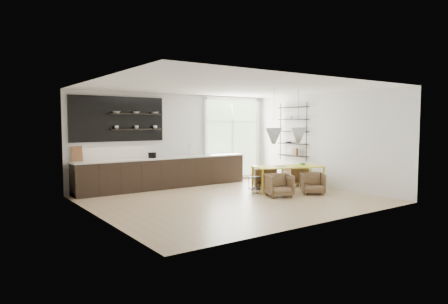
{
  "coord_description": "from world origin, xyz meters",
  "views": [
    {
      "loc": [
        -6.13,
        -8.25,
        1.99
      ],
      "look_at": [
        0.14,
        0.6,
        1.2
      ],
      "focal_mm": 32.0,
      "sensor_mm": 36.0,
      "label": 1
    }
  ],
  "objects_px": {
    "armchair_back_left": "(264,177)",
    "wire_stool": "(254,182)",
    "dining_table": "(288,168)",
    "armchair_back_right": "(295,176)",
    "armchair_front_right": "(313,183)",
    "armchair_front_left": "(279,185)"
  },
  "relations": [
    {
      "from": "armchair_back_left",
      "to": "wire_stool",
      "type": "distance_m",
      "value": 1.01
    },
    {
      "from": "wire_stool",
      "to": "armchair_back_left",
      "type": "bearing_deg",
      "value": 32.55
    },
    {
      "from": "dining_table",
      "to": "armchair_back_right",
      "type": "bearing_deg",
      "value": 52.88
    },
    {
      "from": "armchair_back_right",
      "to": "armchair_front_right",
      "type": "bearing_deg",
      "value": 79.08
    },
    {
      "from": "armchair_front_left",
      "to": "dining_table",
      "type": "bearing_deg",
      "value": 54.05
    },
    {
      "from": "armchair_front_left",
      "to": "armchair_front_right",
      "type": "xyz_separation_m",
      "value": [
        1.06,
        -0.23,
        -0.01
      ]
    },
    {
      "from": "dining_table",
      "to": "armchair_back_right",
      "type": "xyz_separation_m",
      "value": [
        0.9,
        0.61,
        -0.38
      ]
    },
    {
      "from": "dining_table",
      "to": "armchair_front_left",
      "type": "bearing_deg",
      "value": -128.97
    },
    {
      "from": "dining_table",
      "to": "armchair_front_left",
      "type": "relative_size",
      "value": 3.22
    },
    {
      "from": "dining_table",
      "to": "wire_stool",
      "type": "relative_size",
      "value": 4.72
    },
    {
      "from": "armchair_front_right",
      "to": "armchair_back_left",
      "type": "bearing_deg",
      "value": 141.2
    },
    {
      "from": "armchair_back_left",
      "to": "dining_table",
      "type": "bearing_deg",
      "value": 133.25
    },
    {
      "from": "armchair_front_left",
      "to": "armchair_front_right",
      "type": "bearing_deg",
      "value": 9.74
    },
    {
      "from": "armchair_back_left",
      "to": "wire_stool",
      "type": "bearing_deg",
      "value": 64.19
    },
    {
      "from": "armchair_back_left",
      "to": "armchair_front_right",
      "type": "height_order",
      "value": "armchair_back_left"
    },
    {
      "from": "armchair_back_left",
      "to": "armchair_front_right",
      "type": "bearing_deg",
      "value": 134.92
    },
    {
      "from": "dining_table",
      "to": "armchair_front_right",
      "type": "bearing_deg",
      "value": -56.13
    },
    {
      "from": "dining_table",
      "to": "armchair_back_left",
      "type": "relative_size",
      "value": 3.2
    },
    {
      "from": "armchair_back_left",
      "to": "armchair_front_right",
      "type": "relative_size",
      "value": 1.05
    },
    {
      "from": "wire_stool",
      "to": "armchair_front_right",
      "type": "bearing_deg",
      "value": -40.88
    },
    {
      "from": "armchair_back_left",
      "to": "armchair_front_right",
      "type": "distance_m",
      "value": 1.66
    },
    {
      "from": "armchair_back_left",
      "to": "wire_stool",
      "type": "xyz_separation_m",
      "value": [
        -0.85,
        -0.54,
        -0.01
      ]
    }
  ]
}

